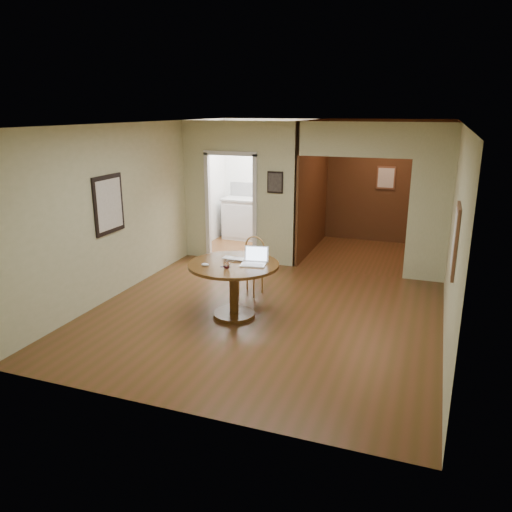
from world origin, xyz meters
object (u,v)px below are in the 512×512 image
(dining_table, at_px, (234,277))
(open_laptop, at_px, (255,260))
(chair, at_px, (252,262))
(closed_laptop, at_px, (233,260))

(dining_table, xyz_separation_m, open_laptop, (0.29, 0.08, 0.27))
(chair, xyz_separation_m, open_laptop, (0.38, -0.92, 0.35))
(chair, distance_m, open_laptop, 1.06)
(closed_laptop, bearing_deg, chair, 97.04)
(chair, relative_size, open_laptop, 2.49)
(dining_table, bearing_deg, closed_laptop, 117.45)
(open_laptop, bearing_deg, dining_table, -175.60)
(chair, relative_size, closed_laptop, 2.62)
(dining_table, height_order, chair, chair)
(chair, height_order, closed_laptop, chair)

